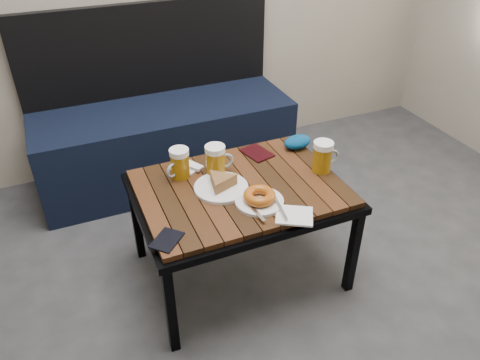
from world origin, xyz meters
name	(u,v)px	position (x,y,z in m)	size (l,w,h in m)	color
bench	(164,134)	(0.08, 1.76, 0.27)	(1.40, 0.50, 0.95)	black
cafe_table	(240,195)	(0.17, 0.86, 0.43)	(0.84, 0.62, 0.47)	black
beer_mug_left	(179,163)	(-0.03, 1.01, 0.54)	(0.12, 0.10, 0.13)	#9A690C
beer_mug_centre	(216,160)	(0.11, 0.97, 0.54)	(0.12, 0.08, 0.13)	#9A690C
beer_mug_right	(323,156)	(0.53, 0.83, 0.54)	(0.12, 0.08, 0.13)	#9A690C
plate_pie	(221,184)	(0.09, 0.86, 0.50)	(0.22, 0.22, 0.06)	white
plate_bagel	(259,198)	(0.19, 0.72, 0.49)	(0.19, 0.24, 0.05)	white
napkin_left	(187,168)	(0.01, 1.06, 0.48)	(0.14, 0.14, 0.01)	white
napkin_right	(294,216)	(0.27, 0.60, 0.48)	(0.17, 0.16, 0.01)	white
passport_navy	(167,240)	(-0.19, 0.65, 0.47)	(0.08, 0.11, 0.01)	black
passport_burgundy	(257,153)	(0.33, 1.06, 0.48)	(0.10, 0.14, 0.01)	black
knit_pouch	(297,142)	(0.53, 1.04, 0.50)	(0.13, 0.09, 0.06)	navy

